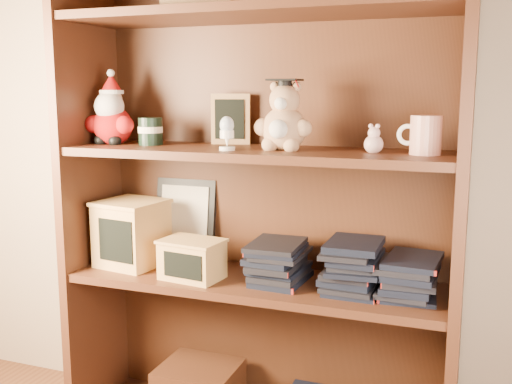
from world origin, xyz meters
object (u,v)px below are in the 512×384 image
at_px(bookcase, 261,203).
at_px(grad_teddy_bear, 284,122).
at_px(treats_box, 132,233).
at_px(teacher_mug, 425,135).

bearing_deg(bookcase, grad_teddy_bear, -32.20).
bearing_deg(treats_box, bookcase, 6.79).
height_order(teacher_mug, treats_box, teacher_mug).
xyz_separation_m(grad_teddy_bear, teacher_mug, (0.39, 0.01, -0.03)).
height_order(grad_teddy_bear, teacher_mug, grad_teddy_bear).
relative_size(bookcase, grad_teddy_bear, 7.65).
relative_size(bookcase, teacher_mug, 13.53).
bearing_deg(teacher_mug, bookcase, 174.02).
bearing_deg(grad_teddy_bear, teacher_mug, 0.92).
bearing_deg(teacher_mug, grad_teddy_bear, -179.08).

